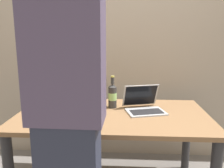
{
  "coord_description": "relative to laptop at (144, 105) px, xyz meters",
  "views": [
    {
      "loc": [
        0.11,
        -1.88,
        1.38
      ],
      "look_at": [
        -0.0,
        0.0,
        0.98
      ],
      "focal_mm": 37.71,
      "sensor_mm": 36.0,
      "label": 1
    }
  ],
  "objects": [
    {
      "name": "laptop",
      "position": [
        0.0,
        0.0,
        0.0
      ],
      "size": [
        0.38,
        0.38,
        0.21
      ],
      "color": "#B7BABC",
      "rests_on": "desk"
    },
    {
      "name": "beer_bottle_green",
      "position": [
        -0.27,
        0.07,
        0.06
      ],
      "size": [
        0.08,
        0.08,
        0.29
      ],
      "color": "#333333",
      "rests_on": "desk"
    },
    {
      "name": "coffee_mug",
      "position": [
        -0.6,
        -0.38,
        0.0
      ],
      "size": [
        0.11,
        0.07,
        0.1
      ],
      "color": "#BF4C33",
      "rests_on": "desk"
    },
    {
      "name": "person_figure",
      "position": [
        -0.47,
        -0.79,
        0.19
      ],
      "size": [
        0.4,
        0.3,
        1.88
      ],
      "color": "#2D3347",
      "rests_on": "ground"
    },
    {
      "name": "back_wall",
      "position": [
        -0.27,
        0.66,
        0.52
      ],
      "size": [
        6.0,
        0.1,
        2.6
      ],
      "primitive_type": "cube",
      "color": "tan",
      "rests_on": "ground"
    },
    {
      "name": "beer_bottle_brown",
      "position": [
        -0.38,
        0.06,
        0.06
      ],
      "size": [
        0.07,
        0.07,
        0.3
      ],
      "color": "#472B14",
      "rests_on": "desk"
    },
    {
      "name": "desk",
      "position": [
        -0.27,
        -0.09,
        -0.16
      ],
      "size": [
        1.59,
        0.89,
        0.73
      ],
      "color": "olive",
      "rests_on": "ground"
    },
    {
      "name": "beer_bottle_dark",
      "position": [
        -0.38,
        0.14,
        0.08
      ],
      "size": [
        0.08,
        0.08,
        0.33
      ],
      "color": "#1E5123",
      "rests_on": "desk"
    }
  ]
}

